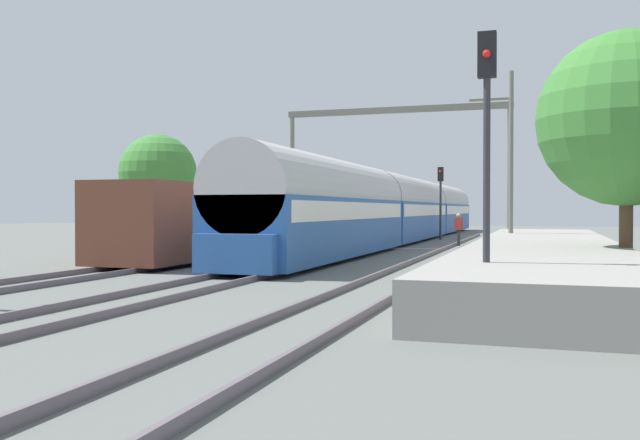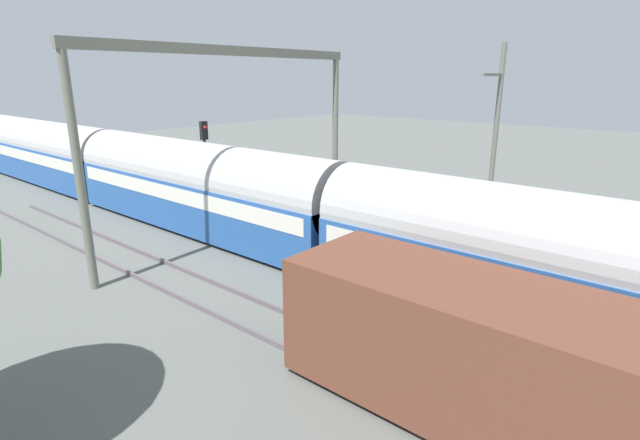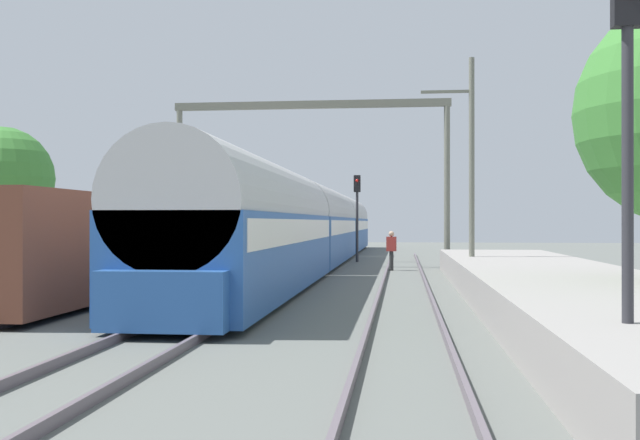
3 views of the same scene
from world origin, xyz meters
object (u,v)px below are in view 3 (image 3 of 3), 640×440
Objects in this scene: railway_signal_far at (357,206)px; freight_car at (93,246)px; person_crossing at (391,247)px; passenger_train at (317,225)px; railway_signal_near at (628,115)px; catenary_gantry at (311,147)px.

freight_car is at bearing -107.96° from railway_signal_far.
freight_car is 15.03m from person_crossing.
freight_car is 2.81× the size of railway_signal_far.
railway_signal_near reaches higher than passenger_train.
railway_signal_far is (6.29, 19.41, 1.52)m from freight_car.
passenger_train is 9.06× the size of railway_signal_near.
person_crossing is (3.84, -4.82, -0.94)m from passenger_train.
railway_signal_far is (-5.14, 30.05, -0.46)m from railway_signal_near.
catenary_gantry is at bearing -15.00° from person_crossing.
railway_signal_near reaches higher than freight_car.
railway_signal_far reaches higher than passenger_train.
railway_signal_near is 26.37m from catenary_gantry.
person_crossing is at bearing -28.55° from catenary_gantry.
person_crossing is 0.37× the size of railway_signal_far.
railway_signal_far reaches higher than person_crossing.
railway_signal_near is (11.44, -10.64, 1.98)m from freight_car.
catenary_gantry is at bearing -112.05° from railway_signal_far.
catenary_gantry reaches higher than railway_signal_near.
passenger_train is 2.95m from railway_signal_far.
railway_signal_far is (-1.92, 6.82, 1.96)m from person_crossing.
railway_signal_near is 1.17× the size of railway_signal_far.
catenary_gantry is (-1.92, -4.73, 2.69)m from railway_signal_far.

